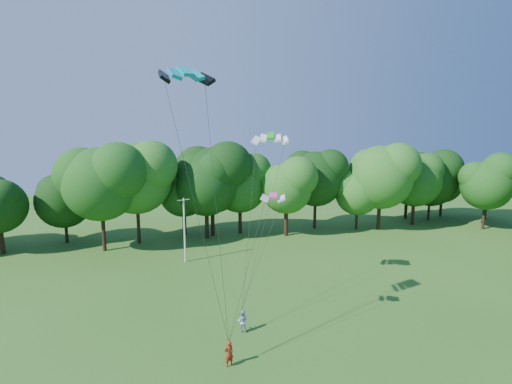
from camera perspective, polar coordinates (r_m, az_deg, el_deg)
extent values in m
cylinder|color=silver|center=(44.06, -10.18, -5.41)|extent=(0.18, 0.18, 7.06)
cube|color=silver|center=(43.33, -10.31, -1.12)|extent=(1.32, 0.65, 0.08)
imported|color=#A02714|center=(26.59, -3.91, -22.02)|extent=(0.70, 0.55, 1.68)
imported|color=#91AFCA|center=(30.24, -1.98, -17.94)|extent=(0.95, 0.85, 1.60)
cube|color=#058A96|center=(24.88, -10.14, 16.63)|extent=(3.42, 2.18, 0.77)
cube|color=green|center=(33.12, 2.08, 7.99)|extent=(3.23, 2.29, 0.63)
cube|color=#E53F9C|center=(26.53, 2.47, -0.51)|extent=(1.83, 1.37, 0.29)
cylinder|color=black|center=(53.17, -7.03, -4.33)|extent=(0.40, 0.40, 4.25)
ellipsoid|color=#11340E|center=(52.13, -7.15, 1.67)|extent=(8.50, 8.50, 9.28)
cylinder|color=black|center=(68.48, 20.62, -2.27)|extent=(0.39, 0.39, 3.09)
ellipsoid|color=#285118|center=(67.82, 20.82, 1.10)|extent=(6.18, 6.18, 6.74)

